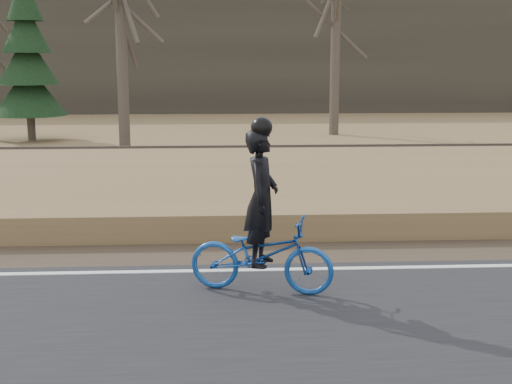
{
  "coord_description": "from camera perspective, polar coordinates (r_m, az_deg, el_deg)",
  "views": [
    {
      "loc": [
        2.01,
        -9.21,
        2.96
      ],
      "look_at": [
        2.57,
        0.5,
        1.1
      ],
      "focal_mm": 50.0,
      "sensor_mm": 36.0,
      "label": 1
    }
  ],
  "objects": [
    {
      "name": "ground",
      "position": [
        9.88,
        -14.99,
        -6.99
      ],
      "size": [
        120.0,
        120.0,
        0.0
      ],
      "primitive_type": "plane",
      "color": "brown",
      "rests_on": "ground"
    },
    {
      "name": "road",
      "position": [
        7.59,
        -18.83,
        -12.48
      ],
      "size": [
        120.0,
        6.0,
        0.06
      ],
      "primitive_type": "cube",
      "color": "black",
      "rests_on": "ground"
    },
    {
      "name": "edge_line",
      "position": [
        10.05,
        -14.78,
        -6.29
      ],
      "size": [
        120.0,
        0.12,
        0.01
      ],
      "primitive_type": "cube",
      "color": "silver",
      "rests_on": "road"
    },
    {
      "name": "shoulder",
      "position": [
        11.0,
        -13.75,
        -4.99
      ],
      "size": [
        120.0,
        1.6,
        0.04
      ],
      "primitive_type": "cube",
      "color": "#473A2B",
      "rests_on": "ground"
    },
    {
      "name": "embankment",
      "position": [
        13.83,
        -11.58,
        -0.82
      ],
      "size": [
        120.0,
        5.0,
        0.44
      ],
      "primitive_type": "cube",
      "color": "brown",
      "rests_on": "ground"
    },
    {
      "name": "ballast",
      "position": [
        17.54,
        -9.83,
        1.7
      ],
      "size": [
        120.0,
        3.0,
        0.45
      ],
      "primitive_type": "cube",
      "color": "slate",
      "rests_on": "ground"
    },
    {
      "name": "railroad",
      "position": [
        17.5,
        -9.86,
        2.68
      ],
      "size": [
        120.0,
        2.4,
        0.29
      ],
      "color": "black",
      "rests_on": "ballast"
    },
    {
      "name": "treeline_backdrop",
      "position": [
        39.26,
        -6.33,
        10.82
      ],
      "size": [
        120.0,
        4.0,
        6.0
      ],
      "primitive_type": "cube",
      "color": "#383328",
      "rests_on": "ground"
    },
    {
      "name": "cyclist",
      "position": [
        8.82,
        0.44,
        -3.67
      ],
      "size": [
        1.91,
        1.09,
        2.19
      ],
      "rotation": [
        0.0,
        0.0,
        1.3
      ],
      "color": "#154796",
      "rests_on": "road"
    },
    {
      "name": "bare_tree_near_left",
      "position": [
        23.19,
        -10.75,
        12.73
      ],
      "size": [
        0.36,
        0.36,
        7.61
      ],
      "primitive_type": "cylinder",
      "color": "#4F463A",
      "rests_on": "ground"
    },
    {
      "name": "bare_tree_center",
      "position": [
        27.43,
        6.42,
        13.61
      ],
      "size": [
        0.36,
        0.36,
        8.65
      ],
      "primitive_type": "cylinder",
      "color": "#4F463A",
      "rests_on": "ground"
    },
    {
      "name": "conifer",
      "position": [
        26.55,
        -17.82,
        9.95
      ],
      "size": [
        2.6,
        2.6,
        5.89
      ],
      "color": "#4F463A",
      "rests_on": "ground"
    }
  ]
}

